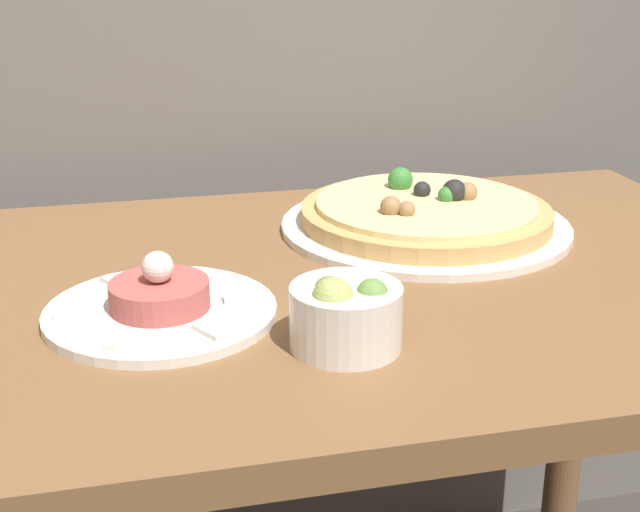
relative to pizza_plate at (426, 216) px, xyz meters
The scene contains 4 objects.
dining_table 0.24m from the pizza_plate, 139.30° to the right, with size 1.10×0.71×0.73m.
pizza_plate is the anchor object (origin of this frame).
tartare_plate 0.41m from the pizza_plate, 150.44° to the right, with size 0.24×0.24×0.07m.
small_bowl 0.37m from the pizza_plate, 121.50° to the right, with size 0.11×0.11×0.08m.
Camera 1 is at (-0.24, -0.56, 1.10)m, focal length 50.00 mm.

